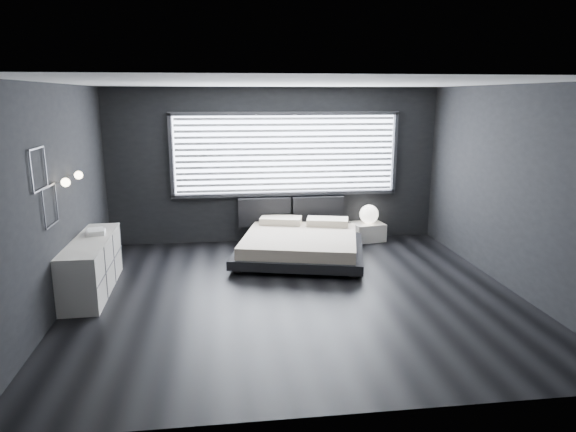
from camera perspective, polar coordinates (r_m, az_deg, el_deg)
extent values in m
plane|color=black|center=(7.10, 0.89, -8.66)|extent=(6.00, 6.00, 0.00)
plane|color=white|center=(6.59, 0.98, 14.57)|extent=(6.00, 6.00, 0.00)
cube|color=black|center=(9.40, -1.49, 5.60)|extent=(6.00, 0.04, 2.80)
cube|color=black|center=(4.08, 6.49, -4.64)|extent=(6.00, 0.04, 2.80)
cube|color=black|center=(6.95, -24.39, 1.70)|extent=(0.04, 5.50, 2.80)
cube|color=black|center=(7.72, 23.57, 2.83)|extent=(0.04, 5.50, 2.80)
cube|color=white|center=(9.38, -0.26, 6.88)|extent=(4.00, 0.02, 1.38)
cube|color=#47474C|center=(9.32, -12.86, 6.51)|extent=(0.06, 0.08, 1.48)
cube|color=#47474C|center=(9.81, 11.77, 6.89)|extent=(0.06, 0.08, 1.48)
cube|color=#47474C|center=(9.29, -0.24, 11.34)|extent=(4.14, 0.08, 0.06)
cube|color=#47474C|center=(9.45, -0.23, 2.46)|extent=(4.14, 0.08, 0.06)
cube|color=silver|center=(9.32, -0.21, 6.84)|extent=(3.94, 0.03, 1.32)
cube|color=black|center=(9.42, -2.64, 0.48)|extent=(0.96, 0.16, 0.52)
cube|color=black|center=(9.55, 3.35, 0.65)|extent=(0.96, 0.16, 0.52)
cylinder|color=silver|center=(6.94, -24.04, 3.42)|extent=(0.10, 0.02, 0.02)
sphere|color=#FFE5B7|center=(6.92, -23.48, 3.44)|extent=(0.11, 0.11, 0.11)
cylinder|color=silver|center=(7.51, -22.77, 4.20)|extent=(0.10, 0.02, 0.02)
sphere|color=#FFE5B7|center=(7.50, -22.25, 4.22)|extent=(0.11, 0.11, 0.11)
cube|color=#47474C|center=(6.33, -26.18, 6.76)|extent=(0.01, 0.46, 0.02)
cube|color=#47474C|center=(6.38, -25.76, 2.66)|extent=(0.01, 0.46, 0.02)
cube|color=#47474C|center=(6.57, -25.35, 5.00)|extent=(0.01, 0.02, 0.46)
cube|color=#47474C|center=(6.14, -26.63, 4.38)|extent=(0.01, 0.02, 0.46)
cube|color=#47474C|center=(6.62, -25.09, 2.97)|extent=(0.01, 0.46, 0.02)
cube|color=#47474C|center=(6.71, -24.71, -0.89)|extent=(0.01, 0.46, 0.02)
cube|color=#47474C|center=(6.88, -24.34, 1.43)|extent=(0.01, 0.02, 0.46)
cube|color=#47474C|center=(6.45, -25.49, 0.60)|extent=(0.01, 0.02, 0.46)
cube|color=black|center=(7.96, -5.55, -5.97)|extent=(0.14, 0.14, 0.07)
cube|color=black|center=(7.79, 7.31, -6.45)|extent=(0.14, 0.14, 0.07)
cube|color=black|center=(9.43, -3.53, -2.86)|extent=(0.14, 0.14, 0.07)
cube|color=black|center=(9.29, 7.24, -3.19)|extent=(0.14, 0.14, 0.07)
cube|color=black|center=(8.54, 1.36, -3.79)|extent=(2.45, 2.39, 0.15)
cube|color=#BDAD98|center=(8.49, 1.36, -2.71)|extent=(2.21, 2.21, 0.19)
cube|color=beige|center=(9.19, -0.80, -0.48)|extent=(0.80, 0.55, 0.12)
cube|color=beige|center=(9.12, 4.41, -0.63)|extent=(0.80, 0.55, 0.12)
cube|color=silver|center=(9.72, 8.81, -1.72)|extent=(0.64, 0.56, 0.33)
sphere|color=white|center=(9.63, 8.99, 0.21)|extent=(0.35, 0.35, 0.35)
cube|color=silver|center=(7.59, -21.01, -5.13)|extent=(0.55, 1.85, 0.74)
cube|color=#47474C|center=(7.54, -19.06, -5.10)|extent=(0.05, 1.82, 0.72)
cube|color=white|center=(7.77, -20.59, -1.71)|extent=(0.30, 0.37, 0.04)
cube|color=white|center=(7.74, -20.57, -1.51)|extent=(0.28, 0.34, 0.03)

